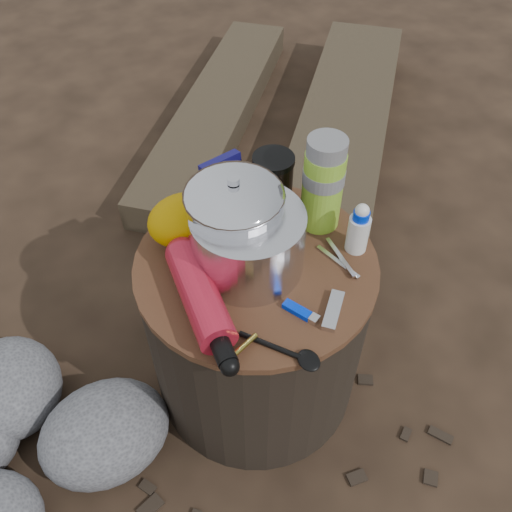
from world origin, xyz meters
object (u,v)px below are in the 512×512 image
log_main (335,163)px  thermos (323,184)px  camping_pot (235,220)px  travel_mug (273,182)px  stump (256,327)px  fuel_bottle (200,295)px

log_main → thermos: (-0.45, -0.54, 0.49)m
log_main → camping_pot: camping_pot is taller
thermos → travel_mug: 0.12m
stump → thermos: 0.38m
camping_pot → thermos: size_ratio=0.89×
stump → camping_pot: (-0.02, 0.04, 0.32)m
fuel_bottle → travel_mug: bearing=42.4°
thermos → log_main: bearing=50.2°
stump → camping_pot: bearing=118.0°
fuel_bottle → stump: bearing=25.8°
log_main → travel_mug: bearing=-96.8°
camping_pot → travel_mug: bearing=34.2°
stump → log_main: bearing=42.8°
log_main → fuel_bottle: (-0.78, -0.63, 0.42)m
camping_pot → travel_mug: camping_pot is taller
thermos → travel_mug: bearing=122.9°
log_main → thermos: 0.86m
fuel_bottle → travel_mug: (0.26, 0.19, 0.03)m
log_main → travel_mug: travel_mug is taller
log_main → travel_mug: size_ratio=14.43×
fuel_bottle → thermos: thermos is taller
camping_pot → travel_mug: 0.17m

